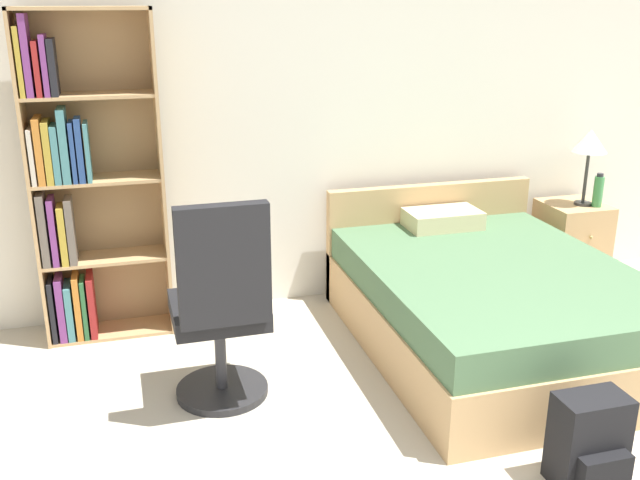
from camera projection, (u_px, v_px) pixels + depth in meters
name	position (u px, v px, depth m)	size (l,w,h in m)	color
wall_back	(349.00, 112.00, 4.82)	(9.00, 0.06, 2.60)	silver
bookshelf	(79.00, 187.00, 4.24)	(0.77, 0.29, 1.99)	tan
bed	(488.00, 302.00, 4.33)	(1.51, 2.00, 0.80)	tan
office_chair	(221.00, 311.00, 3.59)	(0.49, 0.57, 1.14)	#232326
nightstand	(570.00, 244.00, 5.27)	(0.42, 0.46, 0.62)	tan
table_lamp	(590.00, 143.00, 5.00)	(0.24, 0.24, 0.55)	#333333
water_bottle	(598.00, 191.00, 5.06)	(0.07, 0.07, 0.24)	#3F8C4C
backpack_black	(590.00, 443.00, 3.09)	(0.31, 0.25, 0.42)	black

